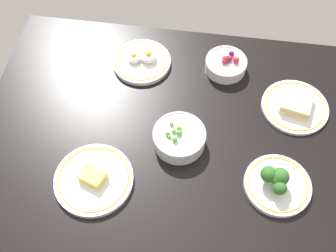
{
  "coord_description": "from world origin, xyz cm",
  "views": [
    {
      "loc": [
        8.89,
        -61.94,
        104.11
      ],
      "look_at": [
        0.0,
        0.0,
        6.0
      ],
      "focal_mm": 43.07,
      "sensor_mm": 36.0,
      "label": 1
    }
  ],
  "objects": [
    {
      "name": "plate_eggs",
      "position": [
        -12.03,
        24.16,
        5.27
      ],
      "size": [
        18.9,
        18.9,
        5.27
      ],
      "color": "silver",
      "rests_on": "dining_table"
    },
    {
      "name": "plate_cheese",
      "position": [
        -17.49,
        -19.05,
        5.06
      ],
      "size": [
        21.45,
        21.45,
        4.15
      ],
      "color": "silver",
      "rests_on": "dining_table"
    },
    {
      "name": "plate_broccoli",
      "position": [
        31.14,
        -13.76,
        6.36
      ],
      "size": [
        17.98,
        17.98,
        7.87
      ],
      "color": "silver",
      "rests_on": "dining_table"
    },
    {
      "name": "dining_table",
      "position": [
        0.0,
        0.0,
        2.0
      ],
      "size": [
        111.5,
        81.91,
        4.0
      ],
      "primitive_type": "cube",
      "color": "black",
      "rests_on": "ground"
    },
    {
      "name": "bowl_berries",
      "position": [
        15.07,
        25.64,
        6.38
      ],
      "size": [
        13.3,
        13.3,
        5.93
      ],
      "color": "silver",
      "rests_on": "dining_table"
    },
    {
      "name": "bowl_peas",
      "position": [
        3.74,
        -3.84,
        6.76
      ],
      "size": [
        15.06,
        15.06,
        6.32
      ],
      "color": "silver",
      "rests_on": "dining_table"
    },
    {
      "name": "plate_sandwich",
      "position": [
        36.91,
        13.24,
        5.23
      ],
      "size": [
        20.11,
        20.11,
        4.21
      ],
      "color": "silver",
      "rests_on": "dining_table"
    }
  ]
}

